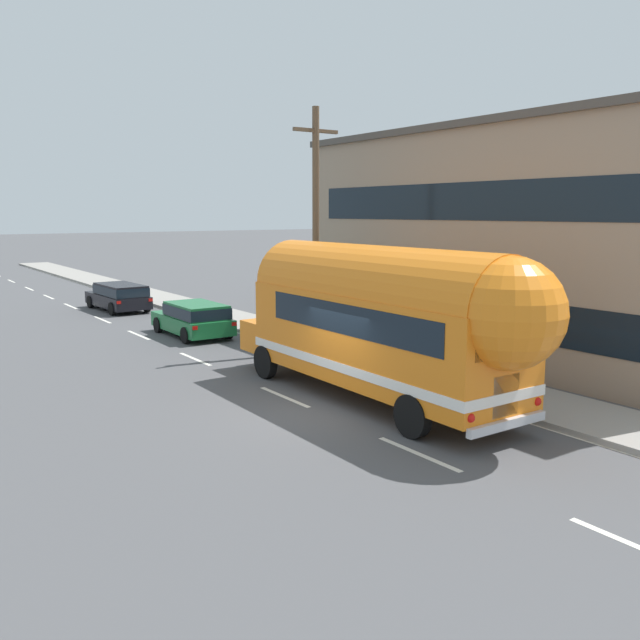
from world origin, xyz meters
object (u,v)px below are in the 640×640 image
at_px(car_lead, 194,317).
at_px(car_second, 119,295).
at_px(painted_bus, 387,317).
at_px(utility_pole, 316,228).

bearing_deg(car_lead, car_second, 90.82).
bearing_deg(painted_bus, car_lead, 90.05).
relative_size(utility_pole, car_second, 1.81).
distance_m(utility_pole, painted_bus, 7.16).
bearing_deg(painted_bus, car_second, 90.38).
height_order(utility_pole, painted_bus, utility_pole).
relative_size(painted_bus, car_second, 2.36).
bearing_deg(utility_pole, car_lead, 113.22).
xyz_separation_m(car_lead, car_second, (-0.12, 8.77, 0.01)).
height_order(painted_bus, car_lead, painted_bus).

